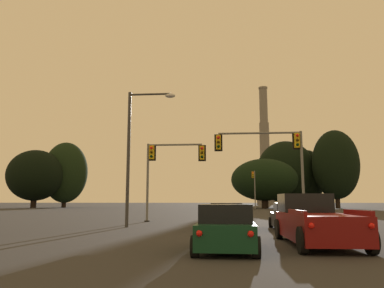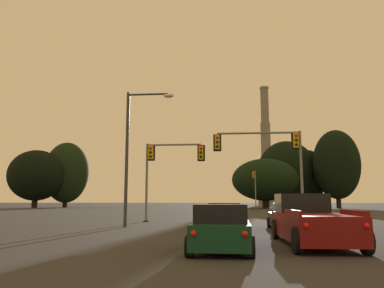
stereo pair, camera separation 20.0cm
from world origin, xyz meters
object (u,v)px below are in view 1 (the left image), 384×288
Objects in this scene: hatchback_center_lane_second at (227,229)px; smokestack at (265,157)px; hatchback_right_lane_front at (290,217)px; street_lamp at (136,143)px; traffic_light_far_right at (254,184)px; traffic_light_overhead_left at (167,162)px; traffic_light_overhead_right at (273,152)px; sedan_center_lane_front at (226,217)px; pickup_truck_right_lane_second at (314,222)px.

hatchback_center_lane_second is 146.72m from smokestack.
street_lamp is (-8.80, 1.32, 4.39)m from hatchback_right_lane_front.
hatchback_center_lane_second is 0.62× the size of traffic_light_far_right.
street_lamp reaches higher than traffic_light_overhead_left.
traffic_light_overhead_right reaches higher than hatchback_center_lane_second.
traffic_light_far_right reaches higher than hatchback_center_lane_second.
smokestack reaches higher than sedan_center_lane_front.
pickup_truck_right_lane_second reaches higher than hatchback_center_lane_second.
traffic_light_overhead_right is (3.37, 6.28, 4.29)m from sedan_center_lane_front.
traffic_light_far_right is (5.07, 44.58, 3.67)m from sedan_center_lane_front.
traffic_light_far_right reaches higher than sedan_center_lane_front.
hatchback_center_lane_second reaches higher than sedan_center_lane_front.
traffic_light_overhead_right is 1.10× the size of traffic_light_overhead_left.
traffic_light_overhead_left is at bearing 107.11° from hatchback_center_lane_second.
hatchback_center_lane_second is 0.71× the size of traffic_light_overhead_left.
traffic_light_far_right is at bearing 87.46° from traffic_light_overhead_right.
pickup_truck_right_lane_second is 7.10m from sedan_center_lane_front.
pickup_truck_right_lane_second is at bearing -95.62° from smokestack.
sedan_center_lane_front is 0.57× the size of street_lamp.
hatchback_center_lane_second is 9.36m from hatchback_right_lane_front.
traffic_light_overhead_right is (-0.02, 5.87, 4.30)m from hatchback_right_lane_front.
sedan_center_lane_front is 0.73× the size of traffic_light_overhead_right.
pickup_truck_right_lane_second is at bearing -92.20° from traffic_light_far_right.
traffic_light_far_right is 0.13× the size of smokestack.
smokestack is (17.13, 136.20, 18.82)m from sedan_center_lane_front.
traffic_light_overhead_left is 5.97m from street_lamp.
traffic_light_overhead_right is 38.35m from traffic_light_far_right.
street_lamp is (-8.78, -4.55, 0.09)m from traffic_light_overhead_right.
sedan_center_lane_front is 0.80× the size of traffic_light_overhead_left.
smokestack is at bearing 80.49° from street_lamp.
traffic_light_far_right reaches higher than pickup_truck_right_lane_second.
sedan_center_lane_front is 0.71× the size of traffic_light_far_right.
traffic_light_overhead_left is (-4.35, 15.88, 3.80)m from hatchback_center_lane_second.
smokestack is at bearing 83.65° from pickup_truck_right_lane_second.
traffic_light_overhead_right is at bearing -96.05° from smokestack.
hatchback_center_lane_second is at bearing -90.81° from sedan_center_lane_front.
smokestack reaches higher than traffic_light_overhead_left.
smokestack reaches higher than hatchback_right_lane_front.
traffic_light_overhead_left is at bearing -104.33° from traffic_light_far_right.
hatchback_right_lane_front is 7.27m from traffic_light_overhead_right.
traffic_light_far_right is 93.64m from smokestack.
traffic_light_overhead_right reaches higher than hatchback_right_lane_front.
hatchback_center_lane_second is at bearing -103.15° from traffic_light_overhead_right.
pickup_truck_right_lane_second is 12.51m from street_lamp.
smokestack reaches higher than hatchback_center_lane_second.
traffic_light_far_right is 0.81× the size of street_lamp.
traffic_light_far_right is at bearing 87.07° from pickup_truck_right_lane_second.
sedan_center_lane_front is 7.17m from street_lamp.
pickup_truck_right_lane_second is 1.33× the size of hatchback_center_lane_second.
street_lamp is at bearing -152.60° from traffic_light_overhead_right.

